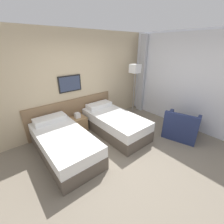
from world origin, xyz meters
name	(u,v)px	position (x,y,z in m)	size (l,w,h in m)	color
ground_plane	(122,156)	(0.00, 0.00, 0.00)	(16.00, 16.00, 0.00)	slate
wall_headboard	(76,84)	(-0.01, 1.93, 1.30)	(10.00, 0.10, 2.70)	#C6B28E
wall_window	(193,83)	(2.49, -0.19, 1.34)	(0.21, 4.41, 2.70)	white
bed_near_door	(64,144)	(-0.96, 0.90, 0.29)	(0.96, 1.96, 0.68)	brown
bed_near_window	(114,123)	(0.53, 0.90, 0.29)	(0.96, 1.96, 0.68)	brown
nightstand	(78,124)	(-0.22, 1.64, 0.22)	(0.44, 0.38, 0.56)	#9E7A51
floor_lamp	(135,72)	(1.82, 1.39, 1.52)	(0.29, 0.29, 1.75)	#9E9993
armchair	(181,127)	(1.80, -0.41, 0.26)	(0.98, 1.00, 0.77)	navy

